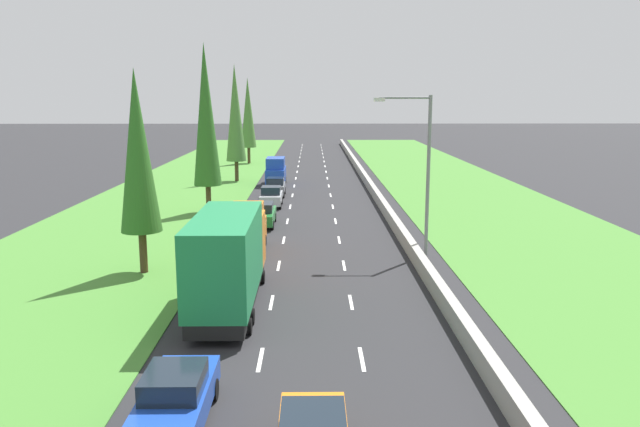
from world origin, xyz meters
The scene contains 17 objects.
ground_plane centered at (0.00, 60.00, 0.00)m, with size 300.00×300.00×0.00m, color #28282B.
grass_verge_left centered at (-12.65, 60.00, 0.02)m, with size 14.00×140.00×0.04m, color #478433.
grass_verge_right centered at (14.35, 60.00, 0.02)m, with size 14.00×140.00×0.04m, color #478433.
median_barrier centered at (5.70, 60.00, 0.42)m, with size 0.44×120.00×0.85m, color #9E9B93.
lane_markings centered at (0.00, 60.00, 0.01)m, with size 3.64×116.00×0.01m.
blue_sedan_left_lane centered at (-3.70, 16.75, 0.81)m, with size 1.82×4.50×1.64m.
green_box_truck_left_lane centered at (-3.49, 26.40, 2.18)m, with size 2.46×9.40×4.18m.
orange_van_left_lane centered at (-3.73, 36.03, 1.40)m, with size 1.96×4.90×2.82m.
green_sedan_left_lane centered at (-3.47, 43.51, 0.81)m, with size 1.82×4.50×1.64m.
silver_hatchback_left_lane centered at (-3.30, 51.10, 0.84)m, with size 1.74×3.90×1.72m.
grey_hatchback_left_lane centered at (-3.28, 56.65, 0.84)m, with size 1.74×3.90×1.72m.
blue_van_left_lane centered at (-3.65, 63.91, 1.40)m, with size 1.96×4.90×2.82m.
poplar_tree_second centered at (-8.59, 31.77, 6.22)m, with size 2.06×2.06×10.34m.
poplar_tree_third centered at (-7.98, 48.39, 7.52)m, with size 2.12×2.12×12.93m.
poplar_tree_fourth centered at (-7.98, 66.63, 7.19)m, with size 2.11×2.11×12.27m.
poplar_tree_fifth centered at (-8.47, 84.58, 6.76)m, with size 2.09×2.09×11.43m.
street_light_mast centered at (6.18, 35.12, 5.23)m, with size 3.20×0.28×9.00m.
Camera 1 is at (0.04, 1.04, 8.91)m, focal length 34.68 mm.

